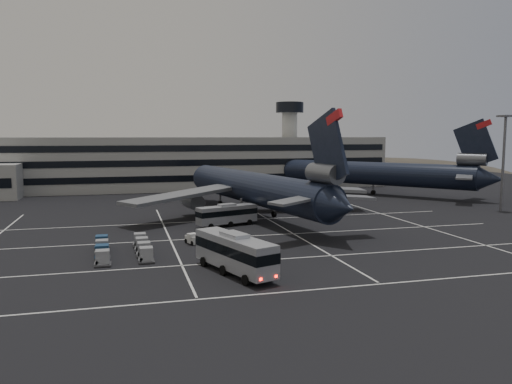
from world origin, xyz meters
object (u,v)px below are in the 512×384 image
(trijet_main, at_px, (254,188))
(bus_near, at_px, (235,251))
(bus_far, at_px, (227,214))
(uld_cluster, at_px, (123,248))

(trijet_main, distance_m, bus_near, 36.51)
(bus_near, height_order, bus_far, bus_near)
(trijet_main, height_order, bus_near, trijet_main)
(bus_near, bearing_deg, bus_far, 60.86)
(bus_far, bearing_deg, bus_near, 151.98)
(uld_cluster, bearing_deg, bus_near, -44.77)
(bus_near, distance_m, bus_far, 27.88)
(trijet_main, relative_size, bus_near, 4.58)
(trijet_main, bearing_deg, bus_far, -143.04)
(bus_far, bearing_deg, uld_cluster, 116.90)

